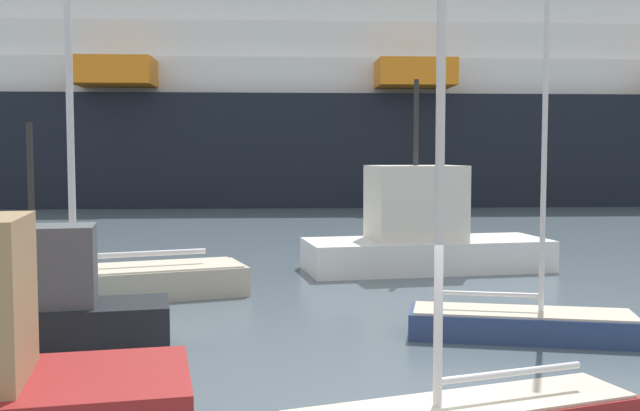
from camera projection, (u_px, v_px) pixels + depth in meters
name	position (u px, v px, depth m)	size (l,w,h in m)	color
sailboat_0	(98.00, 278.00, 18.31)	(7.55, 3.81, 11.16)	#BCB29E
sailboat_1	(463.00, 408.00, 9.31)	(4.90, 2.27, 8.39)	maroon
sailboat_4	(523.00, 319.00, 14.39)	(4.55, 2.44, 8.31)	navy
fishing_boat_0	(422.00, 234.00, 22.84)	(7.74, 3.43, 5.89)	white
fishing_boat_3	(24.00, 310.00, 13.05)	(5.36, 2.14, 4.17)	black
cruise_ship	(141.00, 99.00, 57.73)	(140.35, 27.22, 24.70)	black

